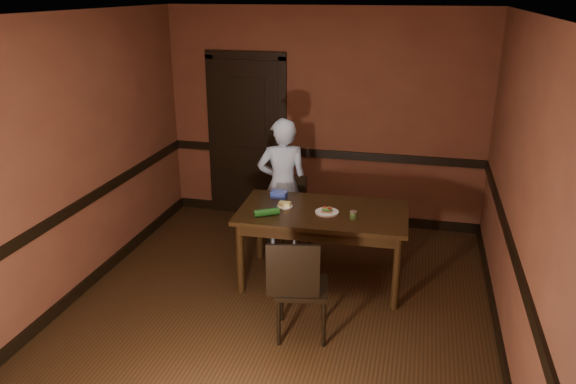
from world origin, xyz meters
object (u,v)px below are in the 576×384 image
at_px(dining_table, 322,246).
at_px(person, 283,185).
at_px(chair_far, 289,217).
at_px(chair_near, 302,285).
at_px(cheese_saucer, 285,205).
at_px(sauce_jar, 353,215).
at_px(sandwich_plate, 327,211).
at_px(food_tub, 279,195).

height_order(dining_table, person, person).
height_order(dining_table, chair_far, chair_far).
height_order(chair_near, cheese_saucer, chair_near).
bearing_deg(dining_table, sauce_jar, -25.57).
height_order(dining_table, cheese_saucer, cheese_saucer).
xyz_separation_m(sandwich_plate, food_tub, (-0.57, 0.30, 0.02)).
relative_size(sauce_jar, food_tub, 0.45).
distance_m(chair_far, sandwich_plate, 0.90).
height_order(dining_table, food_tub, food_tub).
bearing_deg(chair_far, cheese_saucer, -70.22).
bearing_deg(person, sandwich_plate, 111.18).
bearing_deg(cheese_saucer, chair_far, 99.68).
relative_size(chair_far, sandwich_plate, 3.77).
bearing_deg(sauce_jar, chair_far, 138.79).
relative_size(person, cheese_saucer, 9.95).
bearing_deg(food_tub, chair_far, 89.05).
xyz_separation_m(dining_table, sauce_jar, (0.32, -0.14, 0.43)).
relative_size(dining_table, cheese_saucer, 10.76).
height_order(sauce_jar, cheese_saucer, sauce_jar).
bearing_deg(person, dining_table, 111.01).
bearing_deg(sauce_jar, cheese_saucer, 167.79).
bearing_deg(chair_far, chair_near, -62.20).
xyz_separation_m(chair_near, sandwich_plate, (0.05, 0.92, 0.33)).
xyz_separation_m(cheese_saucer, food_tub, (-0.12, 0.23, 0.02)).
xyz_separation_m(chair_far, chair_near, (0.49, -1.55, 0.03)).
xyz_separation_m(dining_table, chair_near, (-0.00, -0.97, 0.08)).
xyz_separation_m(chair_far, sauce_jar, (0.81, -0.71, 0.39)).
height_order(person, food_tub, person).
height_order(chair_far, chair_near, chair_near).
distance_m(dining_table, sandwich_plate, 0.42).
relative_size(sandwich_plate, sauce_jar, 2.94).
xyz_separation_m(chair_near, person, (-0.59, 1.65, 0.30)).
bearing_deg(chair_far, sandwich_plate, -38.92).
bearing_deg(cheese_saucer, sauce_jar, -12.21).
height_order(chair_far, sauce_jar, chair_far).
bearing_deg(dining_table, sandwich_plate, -48.57).
distance_m(chair_near, food_tub, 1.37).
bearing_deg(sauce_jar, person, 138.16).
height_order(chair_far, food_tub, chair_far).
bearing_deg(cheese_saucer, chair_near, -68.06).
relative_size(sandwich_plate, food_tub, 1.33).
distance_m(person, sauce_jar, 1.22).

